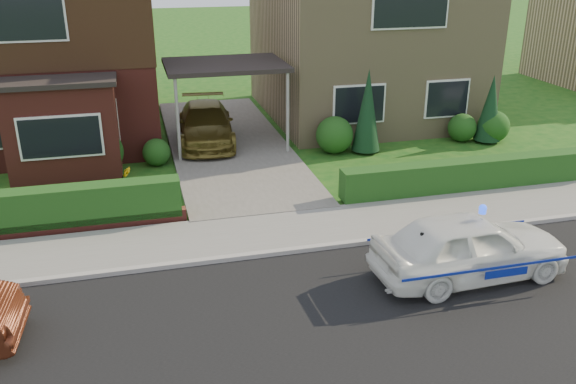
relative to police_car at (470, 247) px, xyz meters
name	(u,v)px	position (x,y,z in m)	size (l,w,h in m)	color
ground	(331,334)	(-3.27, -1.20, -0.68)	(120.00, 120.00, 0.00)	#144B14
road	(331,334)	(-3.27, -1.20, -0.68)	(60.00, 6.00, 0.02)	black
kerb	(287,251)	(-3.27, 1.85, -0.62)	(60.00, 0.16, 0.12)	#9E9993
sidewalk	(276,231)	(-3.27, 2.90, -0.63)	(60.00, 2.00, 0.10)	slate
driveway	(228,144)	(-3.27, 9.80, -0.62)	(3.80, 12.00, 0.12)	#666059
house_left	(37,24)	(-9.06, 12.70, 3.13)	(7.50, 9.53, 7.25)	maroon
house_right	(363,18)	(2.53, 12.79, 2.99)	(7.50, 8.06, 7.25)	tan
carport_link	(225,66)	(-3.27, 9.75, 1.98)	(3.80, 3.00, 2.77)	black
dwarf_wall	(16,232)	(-9.07, 4.10, -0.50)	(7.70, 0.25, 0.36)	maroon
hedge_left	(18,236)	(-9.07, 4.25, -0.68)	(7.50, 0.55, 0.90)	#133D13
hedge_right	(471,191)	(2.53, 4.15, -0.68)	(7.50, 0.55, 0.80)	#133D13
shrub_left_mid	(100,152)	(-7.27, 8.10, -0.02)	(1.32, 1.32, 1.32)	#133D13
shrub_left_near	(157,152)	(-5.67, 8.40, -0.26)	(0.84, 0.84, 0.84)	#133D13
shrub_right_near	(335,135)	(-0.07, 8.20, -0.08)	(1.20, 1.20, 1.20)	#133D13
shrub_right_mid	(462,128)	(4.53, 8.30, -0.20)	(0.96, 0.96, 0.96)	#133D13
shrub_right_far	(493,126)	(5.53, 8.00, -0.14)	(1.08, 1.08, 1.08)	#133D13
conifer_a	(367,113)	(0.93, 8.00, 0.62)	(0.90, 0.90, 2.60)	black
conifer_b	(490,111)	(5.33, 8.00, 0.42)	(0.90, 0.90, 2.20)	black
police_car	(470,247)	(0.00, 0.00, 0.00)	(3.65, 4.03, 1.52)	white
driveway_car	(206,124)	(-3.95, 10.05, 0.07)	(1.74, 4.29, 1.25)	olive
potted_plant_b	(125,179)	(-6.63, 6.54, -0.34)	(0.36, 0.29, 0.66)	gray
potted_plant_c	(100,203)	(-7.23, 4.80, -0.26)	(0.46, 0.46, 0.82)	gray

